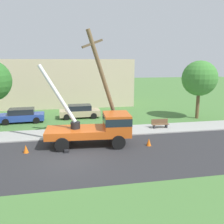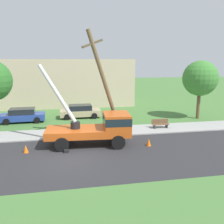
{
  "view_description": "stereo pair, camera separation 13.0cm",
  "coord_description": "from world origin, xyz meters",
  "px_view_note": "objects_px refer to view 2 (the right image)",
  "views": [
    {
      "loc": [
        -0.3,
        -15.24,
        6.24
      ],
      "look_at": [
        3.28,
        3.14,
        2.3
      ],
      "focal_mm": 39.4,
      "sensor_mm": 36.0,
      "label": 1
    },
    {
      "loc": [
        -0.17,
        -15.27,
        6.24
      ],
      "look_at": [
        3.28,
        3.14,
        2.3
      ],
      "focal_mm": 39.4,
      "sensor_mm": 36.0,
      "label": 2
    }
  ],
  "objects_px": {
    "traffic_cone_ahead": "(149,142)",
    "traffic_cone_curbside": "(116,134)",
    "utility_truck": "(99,126)",
    "park_bench": "(160,124)",
    "parked_sedan_tan": "(80,111)",
    "parked_sedan_blue": "(23,115)",
    "roadside_tree_far": "(200,78)",
    "traffic_cone_behind": "(26,149)",
    "leaning_utility_pole": "(105,84)"
  },
  "relations": [
    {
      "from": "utility_truck",
      "to": "roadside_tree_far",
      "type": "bearing_deg",
      "value": 28.77
    },
    {
      "from": "traffic_cone_curbside",
      "to": "park_bench",
      "type": "distance_m",
      "value": 4.91
    },
    {
      "from": "traffic_cone_behind",
      "to": "roadside_tree_far",
      "type": "xyz_separation_m",
      "value": [
        16.95,
        7.24,
        4.07
      ]
    },
    {
      "from": "traffic_cone_ahead",
      "to": "traffic_cone_curbside",
      "type": "distance_m",
      "value": 3.12
    },
    {
      "from": "traffic_cone_behind",
      "to": "roadside_tree_far",
      "type": "height_order",
      "value": "roadside_tree_far"
    },
    {
      "from": "utility_truck",
      "to": "park_bench",
      "type": "height_order",
      "value": "utility_truck"
    },
    {
      "from": "utility_truck",
      "to": "traffic_cone_behind",
      "type": "xyz_separation_m",
      "value": [
        -5.24,
        -0.81,
        -1.13
      ]
    },
    {
      "from": "traffic_cone_behind",
      "to": "parked_sedan_blue",
      "type": "distance_m",
      "value": 9.19
    },
    {
      "from": "utility_truck",
      "to": "traffic_cone_ahead",
      "type": "distance_m",
      "value": 3.86
    },
    {
      "from": "traffic_cone_curbside",
      "to": "roadside_tree_far",
      "type": "distance_m",
      "value": 12.04
    },
    {
      "from": "parked_sedan_tan",
      "to": "parked_sedan_blue",
      "type": "bearing_deg",
      "value": -170.79
    },
    {
      "from": "traffic_cone_ahead",
      "to": "parked_sedan_blue",
      "type": "distance_m",
      "value": 13.93
    },
    {
      "from": "parked_sedan_blue",
      "to": "park_bench",
      "type": "bearing_deg",
      "value": -21.16
    },
    {
      "from": "parked_sedan_tan",
      "to": "roadside_tree_far",
      "type": "relative_size",
      "value": 0.71
    },
    {
      "from": "leaning_utility_pole",
      "to": "traffic_cone_ahead",
      "type": "distance_m",
      "value": 5.66
    },
    {
      "from": "parked_sedan_tan",
      "to": "roadside_tree_far",
      "type": "height_order",
      "value": "roadside_tree_far"
    },
    {
      "from": "traffic_cone_ahead",
      "to": "roadside_tree_far",
      "type": "relative_size",
      "value": 0.09
    },
    {
      "from": "park_bench",
      "to": "traffic_cone_behind",
      "type": "bearing_deg",
      "value": -160.54
    },
    {
      "from": "utility_truck",
      "to": "traffic_cone_ahead",
      "type": "height_order",
      "value": "utility_truck"
    },
    {
      "from": "park_bench",
      "to": "leaning_utility_pole",
      "type": "bearing_deg",
      "value": -163.62
    },
    {
      "from": "parked_sedan_tan",
      "to": "park_bench",
      "type": "relative_size",
      "value": 2.77
    },
    {
      "from": "traffic_cone_behind",
      "to": "park_bench",
      "type": "height_order",
      "value": "park_bench"
    },
    {
      "from": "traffic_cone_curbside",
      "to": "parked_sedan_blue",
      "type": "relative_size",
      "value": 0.13
    },
    {
      "from": "traffic_cone_ahead",
      "to": "parked_sedan_tan",
      "type": "relative_size",
      "value": 0.13
    },
    {
      "from": "utility_truck",
      "to": "parked_sedan_tan",
      "type": "xyz_separation_m",
      "value": [
        -0.9,
        9.19,
        -0.7
      ]
    },
    {
      "from": "traffic_cone_ahead",
      "to": "parked_sedan_tan",
      "type": "height_order",
      "value": "parked_sedan_tan"
    },
    {
      "from": "traffic_cone_ahead",
      "to": "utility_truck",
      "type": "bearing_deg",
      "value": 163.77
    },
    {
      "from": "park_bench",
      "to": "parked_sedan_tan",
      "type": "bearing_deg",
      "value": 139.56
    },
    {
      "from": "parked_sedan_tan",
      "to": "traffic_cone_curbside",
      "type": "bearing_deg",
      "value": -72.43
    },
    {
      "from": "traffic_cone_ahead",
      "to": "traffic_cone_curbside",
      "type": "xyz_separation_m",
      "value": [
        -1.98,
        2.41,
        0.0
      ]
    },
    {
      "from": "traffic_cone_curbside",
      "to": "park_bench",
      "type": "relative_size",
      "value": 0.35
    },
    {
      "from": "leaning_utility_pole",
      "to": "roadside_tree_far",
      "type": "relative_size",
      "value": 1.38
    },
    {
      "from": "traffic_cone_ahead",
      "to": "traffic_cone_behind",
      "type": "relative_size",
      "value": 1.0
    },
    {
      "from": "parked_sedan_blue",
      "to": "roadside_tree_far",
      "type": "relative_size",
      "value": 0.72
    },
    {
      "from": "traffic_cone_curbside",
      "to": "traffic_cone_ahead",
      "type": "bearing_deg",
      "value": -50.64
    },
    {
      "from": "leaning_utility_pole",
      "to": "park_bench",
      "type": "relative_size",
      "value": 5.37
    },
    {
      "from": "parked_sedan_tan",
      "to": "leaning_utility_pole",
      "type": "bearing_deg",
      "value": -77.97
    },
    {
      "from": "leaning_utility_pole",
      "to": "parked_sedan_tan",
      "type": "xyz_separation_m",
      "value": [
        -1.61,
        7.58,
        -3.68
      ]
    },
    {
      "from": "leaning_utility_pole",
      "to": "parked_sedan_blue",
      "type": "bearing_deg",
      "value": 138.84
    },
    {
      "from": "leaning_utility_pole",
      "to": "traffic_cone_behind",
      "type": "height_order",
      "value": "leaning_utility_pole"
    },
    {
      "from": "traffic_cone_behind",
      "to": "park_bench",
      "type": "bearing_deg",
      "value": 19.46
    },
    {
      "from": "traffic_cone_behind",
      "to": "parked_sedan_blue",
      "type": "relative_size",
      "value": 0.13
    },
    {
      "from": "parked_sedan_blue",
      "to": "roadside_tree_far",
      "type": "xyz_separation_m",
      "value": [
        18.56,
        -1.8,
        3.64
      ]
    },
    {
      "from": "parked_sedan_tan",
      "to": "roadside_tree_far",
      "type": "distance_m",
      "value": 13.42
    },
    {
      "from": "leaning_utility_pole",
      "to": "traffic_cone_ahead",
      "type": "xyz_separation_m",
      "value": [
        2.84,
        -2.65,
        -4.12
      ]
    },
    {
      "from": "leaning_utility_pole",
      "to": "park_bench",
      "type": "xyz_separation_m",
      "value": [
        5.41,
        1.59,
        -3.93
      ]
    },
    {
      "from": "traffic_cone_ahead",
      "to": "park_bench",
      "type": "distance_m",
      "value": 4.96
    },
    {
      "from": "utility_truck",
      "to": "traffic_cone_ahead",
      "type": "bearing_deg",
      "value": -16.23
    },
    {
      "from": "utility_truck",
      "to": "leaning_utility_pole",
      "type": "distance_m",
      "value": 3.47
    },
    {
      "from": "utility_truck",
      "to": "traffic_cone_behind",
      "type": "distance_m",
      "value": 5.42
    }
  ]
}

